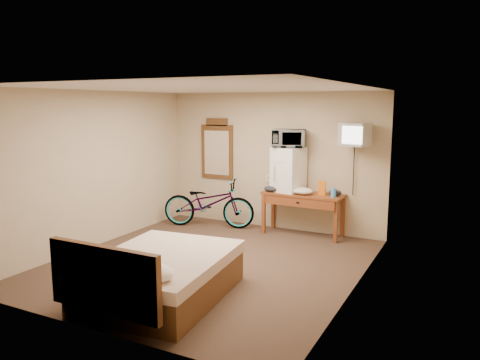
{
  "coord_description": "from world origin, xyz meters",
  "views": [
    {
      "loc": [
        3.36,
        -5.6,
        2.28
      ],
      "look_at": [
        0.1,
        0.8,
        1.12
      ],
      "focal_mm": 35.0,
      "sensor_mm": 36.0,
      "label": 1
    }
  ],
  "objects_px": {
    "blue_cup": "(333,192)",
    "mini_fridge": "(288,170)",
    "bed": "(158,275)",
    "crt_television": "(355,135)",
    "bicycle": "(209,203)",
    "microwave": "(289,138)",
    "desk": "(302,200)",
    "wall_mirror": "(217,149)"
  },
  "relations": [
    {
      "from": "desk",
      "to": "bed",
      "type": "height_order",
      "value": "bed"
    },
    {
      "from": "mini_fridge",
      "to": "desk",
      "type": "bearing_deg",
      "value": -11.78
    },
    {
      "from": "microwave",
      "to": "bed",
      "type": "xyz_separation_m",
      "value": [
        -0.28,
        -3.44,
        -1.4
      ]
    },
    {
      "from": "crt_television",
      "to": "bed",
      "type": "height_order",
      "value": "crt_television"
    },
    {
      "from": "blue_cup",
      "to": "bed",
      "type": "height_order",
      "value": "blue_cup"
    },
    {
      "from": "mini_fridge",
      "to": "crt_television",
      "type": "bearing_deg",
      "value": -1.83
    },
    {
      "from": "desk",
      "to": "crt_television",
      "type": "relative_size",
      "value": 2.36
    },
    {
      "from": "crt_television",
      "to": "bicycle",
      "type": "xyz_separation_m",
      "value": [
        -2.62,
        -0.26,
        -1.34
      ]
    },
    {
      "from": "bed",
      "to": "microwave",
      "type": "bearing_deg",
      "value": 85.27
    },
    {
      "from": "microwave",
      "to": "bed",
      "type": "height_order",
      "value": "microwave"
    },
    {
      "from": "desk",
      "to": "crt_television",
      "type": "distance_m",
      "value": 1.45
    },
    {
      "from": "desk",
      "to": "microwave",
      "type": "bearing_deg",
      "value": 168.18
    },
    {
      "from": "bed",
      "to": "mini_fridge",
      "type": "bearing_deg",
      "value": 85.27
    },
    {
      "from": "wall_mirror",
      "to": "bed",
      "type": "relative_size",
      "value": 0.58
    },
    {
      "from": "microwave",
      "to": "bed",
      "type": "distance_m",
      "value": 3.72
    },
    {
      "from": "microwave",
      "to": "blue_cup",
      "type": "xyz_separation_m",
      "value": [
        0.86,
        -0.13,
        -0.87
      ]
    },
    {
      "from": "blue_cup",
      "to": "crt_television",
      "type": "xyz_separation_m",
      "value": [
        0.3,
        0.09,
        0.97
      ]
    },
    {
      "from": "mini_fridge",
      "to": "blue_cup",
      "type": "distance_m",
      "value": 0.92
    },
    {
      "from": "desk",
      "to": "wall_mirror",
      "type": "height_order",
      "value": "wall_mirror"
    },
    {
      "from": "mini_fridge",
      "to": "crt_television",
      "type": "relative_size",
      "value": 1.3
    },
    {
      "from": "wall_mirror",
      "to": "crt_television",
      "type": "bearing_deg",
      "value": -5.24
    },
    {
      "from": "mini_fridge",
      "to": "blue_cup",
      "type": "bearing_deg",
      "value": -8.42
    },
    {
      "from": "mini_fridge",
      "to": "microwave",
      "type": "relative_size",
      "value": 1.39
    },
    {
      "from": "mini_fridge",
      "to": "microwave",
      "type": "distance_m",
      "value": 0.55
    },
    {
      "from": "microwave",
      "to": "bicycle",
      "type": "distance_m",
      "value": 1.94
    },
    {
      "from": "desk",
      "to": "blue_cup",
      "type": "bearing_deg",
      "value": -6.68
    },
    {
      "from": "mini_fridge",
      "to": "bed",
      "type": "xyz_separation_m",
      "value": [
        -0.28,
        -3.44,
        -0.85
      ]
    },
    {
      "from": "bicycle",
      "to": "bed",
      "type": "relative_size",
      "value": 0.86
    },
    {
      "from": "bicycle",
      "to": "microwave",
      "type": "bearing_deg",
      "value": -94.09
    },
    {
      "from": "microwave",
      "to": "bicycle",
      "type": "relative_size",
      "value": 0.33
    },
    {
      "from": "bed",
      "to": "blue_cup",
      "type": "bearing_deg",
      "value": 70.97
    },
    {
      "from": "microwave",
      "to": "crt_television",
      "type": "height_order",
      "value": "crt_television"
    },
    {
      "from": "desk",
      "to": "bed",
      "type": "relative_size",
      "value": 0.71
    },
    {
      "from": "microwave",
      "to": "crt_television",
      "type": "distance_m",
      "value": 1.16
    },
    {
      "from": "blue_cup",
      "to": "bicycle",
      "type": "height_order",
      "value": "bicycle"
    },
    {
      "from": "desk",
      "to": "bicycle",
      "type": "xyz_separation_m",
      "value": [
        -1.75,
        -0.24,
        -0.18
      ]
    },
    {
      "from": "blue_cup",
      "to": "wall_mirror",
      "type": "distance_m",
      "value": 2.52
    },
    {
      "from": "bed",
      "to": "desk",
      "type": "bearing_deg",
      "value": 80.33
    },
    {
      "from": "wall_mirror",
      "to": "bed",
      "type": "bearing_deg",
      "value": -70.66
    },
    {
      "from": "blue_cup",
      "to": "mini_fridge",
      "type": "bearing_deg",
      "value": 171.58
    },
    {
      "from": "desk",
      "to": "wall_mirror",
      "type": "bearing_deg",
      "value": 171.62
    },
    {
      "from": "desk",
      "to": "mini_fridge",
      "type": "xyz_separation_m",
      "value": [
        -0.29,
        0.06,
        0.51
      ]
    }
  ]
}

